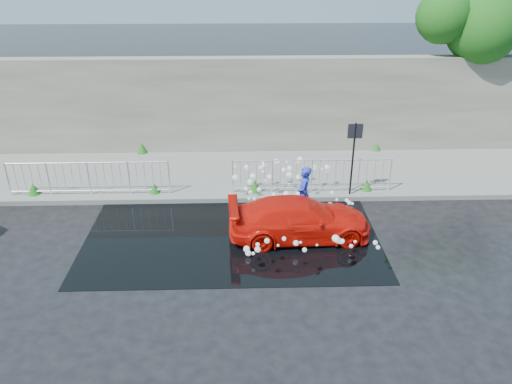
{
  "coord_description": "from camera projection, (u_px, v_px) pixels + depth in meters",
  "views": [
    {
      "loc": [
        0.81,
        -10.99,
        7.13
      ],
      "look_at": [
        1.18,
        1.59,
        1.0
      ],
      "focal_mm": 35.0,
      "sensor_mm": 36.0,
      "label": 1
    }
  ],
  "objects": [
    {
      "name": "ground",
      "position": [
        212.0,
        254.0,
        12.98
      ],
      "size": [
        90.0,
        90.0,
        0.0
      ],
      "primitive_type": "plane",
      "color": "black",
      "rests_on": "ground"
    },
    {
      "name": "pavement",
      "position": [
        219.0,
        174.0,
        17.44
      ],
      "size": [
        30.0,
        4.0,
        0.15
      ],
      "primitive_type": "cube",
      "color": "slate",
      "rests_on": "ground"
    },
    {
      "name": "curb",
      "position": [
        217.0,
        199.0,
        15.64
      ],
      "size": [
        30.0,
        0.25,
        0.16
      ],
      "primitive_type": "cube",
      "color": "slate",
      "rests_on": "ground"
    },
    {
      "name": "retaining_wall",
      "position": [
        220.0,
        105.0,
        18.62
      ],
      "size": [
        30.0,
        0.6,
        3.5
      ],
      "primitive_type": "cube",
      "color": "#5A574C",
      "rests_on": "pavement"
    },
    {
      "name": "puddle",
      "position": [
        232.0,
        234.0,
        13.89
      ],
      "size": [
        8.0,
        5.0,
        0.01
      ],
      "primitive_type": "cube",
      "color": "black",
      "rests_on": "ground"
    },
    {
      "name": "sign_post",
      "position": [
        354.0,
        148.0,
        15.12
      ],
      "size": [
        0.45,
        0.06,
        2.5
      ],
      "color": "black",
      "rests_on": "ground"
    },
    {
      "name": "tree",
      "position": [
        485.0,
        22.0,
        17.8
      ],
      "size": [
        4.98,
        2.61,
        6.22
      ],
      "color": "#332114",
      "rests_on": "ground"
    },
    {
      "name": "railing_left",
      "position": [
        89.0,
        177.0,
        15.56
      ],
      "size": [
        5.05,
        0.05,
        1.1
      ],
      "color": "silver",
      "rests_on": "pavement"
    },
    {
      "name": "railing_right",
      "position": [
        312.0,
        174.0,
        15.75
      ],
      "size": [
        5.05,
        0.05,
        1.1
      ],
      "color": "silver",
      "rests_on": "pavement"
    },
    {
      "name": "weeds",
      "position": [
        207.0,
        173.0,
        16.85
      ],
      "size": [
        12.17,
        3.93,
        0.4
      ],
      "color": "#134A17",
      "rests_on": "pavement"
    },
    {
      "name": "water_spray",
      "position": [
        287.0,
        193.0,
        14.57
      ],
      "size": [
        3.59,
        5.26,
        1.11
      ],
      "color": "white",
      "rests_on": "ground"
    },
    {
      "name": "red_car",
      "position": [
        300.0,
        219.0,
        13.51
      ],
      "size": [
        3.94,
        1.79,
        1.12
      ],
      "primitive_type": "imported",
      "rotation": [
        0.0,
        0.0,
        1.63
      ],
      "color": "red",
      "rests_on": "ground"
    },
    {
      "name": "person",
      "position": [
        304.0,
        194.0,
        14.33
      ],
      "size": [
        0.49,
        0.66,
        1.64
      ],
      "primitive_type": "imported",
      "rotation": [
        0.0,
        0.0,
        -1.74
      ],
      "color": "#232FB3",
      "rests_on": "ground"
    }
  ]
}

